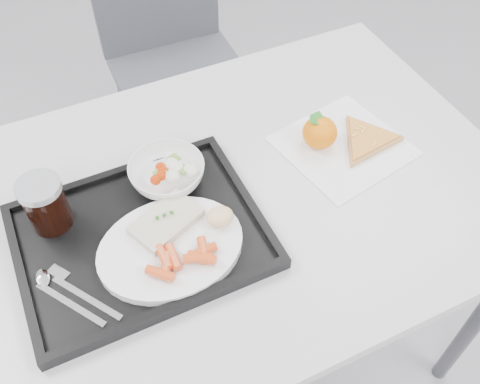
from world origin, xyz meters
The scene contains 14 objects.
table centered at (0.00, 0.30, 0.68)m, with size 1.20×0.80×0.75m.
chair centered at (0.18, 1.13, 0.54)m, with size 0.43×0.43×0.93m.
tray centered at (-0.18, 0.26, 0.76)m, with size 0.45×0.35×0.03m.
dinner_plate centered at (-0.14, 0.21, 0.77)m, with size 0.27×0.27×0.02m.
fish_fillet centered at (-0.13, 0.25, 0.79)m, with size 0.15×0.12×0.02m.
bread_roll centered at (-0.04, 0.22, 0.80)m, with size 0.06×0.05×0.03m.
salad_bowl centered at (-0.09, 0.37, 0.79)m, with size 0.15×0.15×0.05m.
cola_glass centered at (-0.32, 0.37, 0.82)m, with size 0.08×0.08×0.11m.
cutlery centered at (-0.34, 0.21, 0.77)m, with size 0.13×0.16×0.01m.
napkin centered at (0.29, 0.31, 0.75)m, with size 0.29×0.28×0.00m.
tangerine centered at (0.25, 0.34, 0.79)m, with size 0.10×0.10×0.07m.
pizza_slice centered at (0.35, 0.30, 0.76)m, with size 0.25×0.25×0.02m.
carrot_pile centered at (-0.13, 0.16, 0.79)m, with size 0.13×0.08×0.02m.
salad_contents centered at (-0.08, 0.36, 0.80)m, with size 0.10×0.07×0.03m.
Camera 1 is at (-0.26, -0.34, 1.58)m, focal length 40.00 mm.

